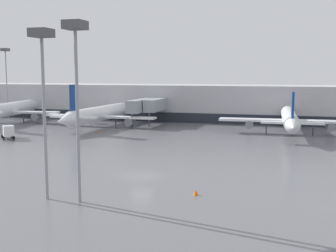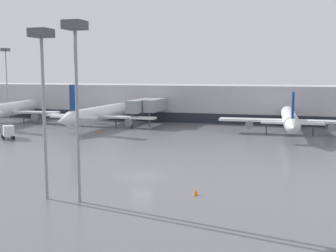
{
  "view_description": "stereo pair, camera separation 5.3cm",
  "coord_description": "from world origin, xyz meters",
  "px_view_note": "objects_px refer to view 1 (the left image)",
  "views": [
    {
      "loc": [
        16.53,
        -45.16,
        11.87
      ],
      "look_at": [
        -3.62,
        23.21,
        3.0
      ],
      "focal_mm": 45.0,
      "sensor_mm": 36.0,
      "label": 1
    },
    {
      "loc": [
        16.58,
        -45.15,
        11.87
      ],
      "look_at": [
        -3.62,
        23.21,
        3.0
      ],
      "focal_mm": 45.0,
      "sensor_mm": 36.0,
      "label": 2
    }
  ],
  "objects_px": {
    "parked_jet_2": "(9,110)",
    "parked_jet_3": "(290,118)",
    "apron_light_mast_4": "(42,63)",
    "parked_jet_0": "(100,114)",
    "apron_light_mast_1": "(6,63)",
    "service_truck_1": "(8,130)",
    "traffic_cone_3": "(196,192)",
    "traffic_cone_4": "(99,131)",
    "apron_light_mast_2": "(76,58)"
  },
  "relations": [
    {
      "from": "apron_light_mast_1",
      "to": "apron_light_mast_4",
      "type": "xyz_separation_m",
      "value": [
        51.98,
        -62.97,
        -1.88
      ]
    },
    {
      "from": "apron_light_mast_1",
      "to": "apron_light_mast_2",
      "type": "bearing_deg",
      "value": -48.64
    },
    {
      "from": "parked_jet_2",
      "to": "service_truck_1",
      "type": "xyz_separation_m",
      "value": [
        15.74,
        -21.35,
        -1.68
      ]
    },
    {
      "from": "parked_jet_0",
      "to": "traffic_cone_3",
      "type": "xyz_separation_m",
      "value": [
        32.57,
        -46.54,
        -2.62
      ]
    },
    {
      "from": "parked_jet_2",
      "to": "parked_jet_3",
      "type": "bearing_deg",
      "value": -101.72
    },
    {
      "from": "service_truck_1",
      "to": "apron_light_mast_2",
      "type": "bearing_deg",
      "value": 1.29
    },
    {
      "from": "service_truck_1",
      "to": "traffic_cone_4",
      "type": "bearing_deg",
      "value": 92.03
    },
    {
      "from": "parked_jet_3",
      "to": "apron_light_mast_1",
      "type": "distance_m",
      "value": 75.64
    },
    {
      "from": "parked_jet_3",
      "to": "traffic_cone_3",
      "type": "bearing_deg",
      "value": 167.01
    },
    {
      "from": "parked_jet_2",
      "to": "apron_light_mast_4",
      "type": "bearing_deg",
      "value": -150.59
    },
    {
      "from": "parked_jet_2",
      "to": "apron_light_mast_2",
      "type": "distance_m",
      "value": 71.06
    },
    {
      "from": "apron_light_mast_1",
      "to": "parked_jet_0",
      "type": "bearing_deg",
      "value": -18.94
    },
    {
      "from": "apron_light_mast_2",
      "to": "service_truck_1",
      "type": "bearing_deg",
      "value": 135.34
    },
    {
      "from": "service_truck_1",
      "to": "apron_light_mast_2",
      "type": "height_order",
      "value": "apron_light_mast_2"
    },
    {
      "from": "traffic_cone_4",
      "to": "apron_light_mast_2",
      "type": "relative_size",
      "value": 0.03
    },
    {
      "from": "parked_jet_3",
      "to": "traffic_cone_4",
      "type": "distance_m",
      "value": 38.17
    },
    {
      "from": "apron_light_mast_4",
      "to": "parked_jet_3",
      "type": "bearing_deg",
      "value": 66.8
    },
    {
      "from": "parked_jet_0",
      "to": "apron_light_mast_1",
      "type": "bearing_deg",
      "value": 71.85
    },
    {
      "from": "parked_jet_0",
      "to": "apron_light_mast_2",
      "type": "distance_m",
      "value": 57.38
    },
    {
      "from": "traffic_cone_3",
      "to": "traffic_cone_4",
      "type": "distance_m",
      "value": 48.2
    },
    {
      "from": "parked_jet_3",
      "to": "apron_light_mast_4",
      "type": "bearing_deg",
      "value": 154.32
    },
    {
      "from": "apron_light_mast_1",
      "to": "apron_light_mast_2",
      "type": "distance_m",
      "value": 83.85
    },
    {
      "from": "traffic_cone_3",
      "to": "apron_light_mast_1",
      "type": "bearing_deg",
      "value": 138.5
    },
    {
      "from": "parked_jet_2",
      "to": "parked_jet_3",
      "type": "height_order",
      "value": "parked_jet_2"
    },
    {
      "from": "parked_jet_0",
      "to": "apron_light_mast_1",
      "type": "height_order",
      "value": "apron_light_mast_1"
    },
    {
      "from": "service_truck_1",
      "to": "apron_light_mast_1",
      "type": "bearing_deg",
      "value": 172.93
    },
    {
      "from": "traffic_cone_4",
      "to": "parked_jet_0",
      "type": "bearing_deg",
      "value": 114.52
    },
    {
      "from": "parked_jet_0",
      "to": "traffic_cone_3",
      "type": "height_order",
      "value": "parked_jet_0"
    },
    {
      "from": "apron_light_mast_2",
      "to": "apron_light_mast_4",
      "type": "distance_m",
      "value": 3.45
    },
    {
      "from": "parked_jet_0",
      "to": "service_truck_1",
      "type": "xyz_separation_m",
      "value": [
        -8.66,
        -20.75,
        -1.35
      ]
    },
    {
      "from": "parked_jet_3",
      "to": "traffic_cone_3",
      "type": "height_order",
      "value": "parked_jet_3"
    },
    {
      "from": "apron_light_mast_2",
      "to": "parked_jet_3",
      "type": "bearing_deg",
      "value": 70.12
    },
    {
      "from": "traffic_cone_3",
      "to": "traffic_cone_4",
      "type": "bearing_deg",
      "value": 126.88
    },
    {
      "from": "traffic_cone_3",
      "to": "apron_light_mast_4",
      "type": "height_order",
      "value": "apron_light_mast_4"
    },
    {
      "from": "apron_light_mast_2",
      "to": "parked_jet_0",
      "type": "bearing_deg",
      "value": 113.67
    },
    {
      "from": "parked_jet_3",
      "to": "apron_light_mast_4",
      "type": "distance_m",
      "value": 56.14
    },
    {
      "from": "parked_jet_2",
      "to": "service_truck_1",
      "type": "bearing_deg",
      "value": -154.01
    },
    {
      "from": "parked_jet_3",
      "to": "traffic_cone_4",
      "type": "height_order",
      "value": "parked_jet_3"
    },
    {
      "from": "service_truck_1",
      "to": "traffic_cone_3",
      "type": "xyz_separation_m",
      "value": [
        41.22,
        -25.79,
        -1.27
      ]
    },
    {
      "from": "parked_jet_2",
      "to": "parked_jet_3",
      "type": "relative_size",
      "value": 1.11
    },
    {
      "from": "parked_jet_0",
      "to": "service_truck_1",
      "type": "height_order",
      "value": "parked_jet_0"
    },
    {
      "from": "parked_jet_3",
      "to": "parked_jet_2",
      "type": "bearing_deg",
      "value": 86.21
    },
    {
      "from": "service_truck_1",
      "to": "traffic_cone_3",
      "type": "height_order",
      "value": "service_truck_1"
    },
    {
      "from": "traffic_cone_3",
      "to": "apron_light_mast_2",
      "type": "height_order",
      "value": "apron_light_mast_2"
    },
    {
      "from": "parked_jet_2",
      "to": "apron_light_mast_2",
      "type": "bearing_deg",
      "value": -148.43
    },
    {
      "from": "apron_light_mast_4",
      "to": "service_truck_1",
      "type": "bearing_deg",
      "value": 131.99
    },
    {
      "from": "apron_light_mast_2",
      "to": "apron_light_mast_4",
      "type": "relative_size",
      "value": 1.04
    },
    {
      "from": "parked_jet_0",
      "to": "parked_jet_3",
      "type": "xyz_separation_m",
      "value": [
        41.03,
        -0.89,
        0.29
      ]
    },
    {
      "from": "traffic_cone_4",
      "to": "apron_light_mast_1",
      "type": "distance_m",
      "value": 43.59
    },
    {
      "from": "parked_jet_2",
      "to": "apron_light_mast_1",
      "type": "distance_m",
      "value": 17.7
    }
  ]
}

